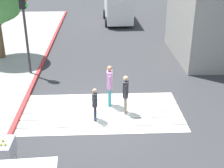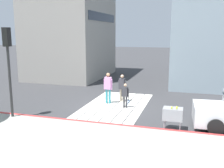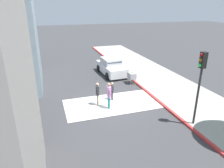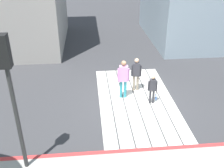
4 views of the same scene
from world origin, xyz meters
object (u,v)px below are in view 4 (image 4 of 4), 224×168
(pedestrian_child_with_racket, at_px, (153,88))
(pedestrian_adult_trailing, at_px, (123,77))
(traffic_light_corner, at_px, (10,80))
(pedestrian_adult_lead, at_px, (136,72))

(pedestrian_child_with_racket, bearing_deg, pedestrian_adult_trailing, 62.97)
(traffic_light_corner, height_order, pedestrian_adult_lead, traffic_light_corner)
(traffic_light_corner, distance_m, pedestrian_adult_lead, 6.49)
(pedestrian_adult_lead, relative_size, pedestrian_adult_trailing, 0.91)
(pedestrian_adult_lead, xyz_separation_m, pedestrian_child_with_racket, (-1.19, -0.49, -0.19))
(traffic_light_corner, xyz_separation_m, pedestrian_adult_trailing, (3.93, -3.49, -2.00))
(pedestrian_adult_trailing, bearing_deg, pedestrian_child_with_racket, -117.03)
(pedestrian_adult_lead, distance_m, pedestrian_child_with_racket, 1.30)
(pedestrian_adult_trailing, height_order, pedestrian_child_with_racket, pedestrian_adult_trailing)
(pedestrian_adult_trailing, xyz_separation_m, pedestrian_child_with_racket, (-0.59, -1.17, -0.28))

